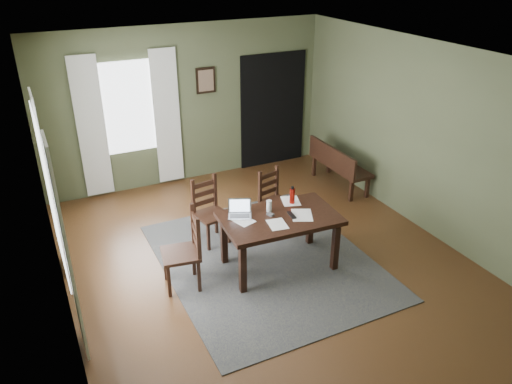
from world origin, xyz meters
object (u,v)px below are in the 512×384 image
bench (337,163)px  water_bottle (292,196)px  chair_back_left (210,212)px  chair_back_right (274,200)px  chair_end (185,251)px  dining_table (280,223)px  laptop (240,211)px

bench → water_bottle: 2.29m
chair_back_left → chair_back_right: chair_back_left is taller
chair_end → chair_back_left: (0.65, 0.86, -0.04)m
chair_back_right → water_bottle: water_bottle is taller
chair_back_left → water_bottle: 1.22m
dining_table → chair_back_right: 1.07m
dining_table → bench: bench is taller
chair_end → water_bottle: chair_end is taller
dining_table → chair_back_right: (0.43, 0.95, -0.21)m
chair_back_left → chair_back_right: (1.00, -0.03, -0.02)m
chair_end → laptop: chair_end is taller
dining_table → laptop: size_ratio=4.24×
dining_table → water_bottle: 0.45m
chair_end → water_bottle: 1.59m
chair_back_right → laptop: laptop is taller
chair_end → chair_back_left: 1.08m
dining_table → bench: size_ratio=1.14×
bench → laptop: 2.89m
bench → chair_end: bearing=115.5°
dining_table → bench: (2.05, 1.69, -0.20)m
dining_table → chair_back_left: 1.16m
dining_table → chair_back_right: size_ratio=1.70×
laptop → chair_back_right: bearing=63.1°
dining_table → bench: 2.66m
chair_back_right → laptop: 1.17m
laptop → water_bottle: size_ratio=1.49×
chair_end → bench: chair_end is taller
chair_back_right → water_bottle: (-0.11, -0.71, 0.42)m
bench → chair_back_right: bearing=114.5°
water_bottle → chair_back_left: bearing=140.2°
bench → water_bottle: bearing=129.8°
chair_end → bench: 3.63m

